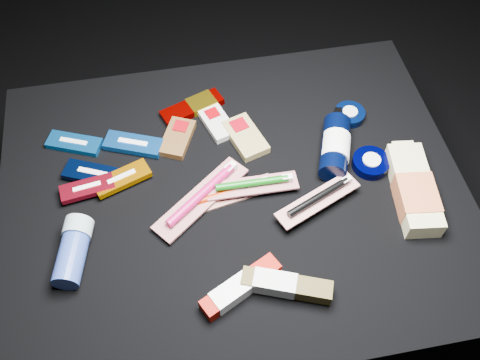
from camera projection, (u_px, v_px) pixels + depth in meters
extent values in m
plane|color=black|center=(235.00, 272.00, 1.46)|extent=(3.00, 3.00, 0.00)
cube|color=black|center=(235.00, 236.00, 1.29)|extent=(0.98, 0.78, 0.40)
cube|color=#0E61B4|center=(74.00, 143.00, 1.19)|extent=(0.13, 0.09, 0.01)
cube|color=silver|center=(74.00, 143.00, 1.19)|extent=(0.06, 0.03, 0.02)
cube|color=blue|center=(133.00, 144.00, 1.19)|extent=(0.14, 0.09, 0.01)
cube|color=silver|center=(133.00, 144.00, 1.19)|extent=(0.07, 0.04, 0.02)
cube|color=black|center=(94.00, 174.00, 1.14)|extent=(0.13, 0.09, 0.01)
cube|color=silver|center=(93.00, 174.00, 1.14)|extent=(0.06, 0.04, 0.02)
cube|color=#D07B01|center=(122.00, 179.00, 1.13)|extent=(0.13, 0.08, 0.01)
cube|color=silver|center=(122.00, 178.00, 1.13)|extent=(0.06, 0.03, 0.02)
cube|color=maroon|center=(88.00, 188.00, 1.11)|extent=(0.12, 0.06, 0.01)
cube|color=white|center=(87.00, 188.00, 1.11)|extent=(0.06, 0.02, 0.01)
cube|color=#543518|center=(177.00, 138.00, 1.20)|extent=(0.10, 0.12, 0.02)
cube|color=maroon|center=(181.00, 128.00, 1.21)|extent=(0.04, 0.04, 0.02)
cube|color=silver|center=(218.00, 123.00, 1.22)|extent=(0.08, 0.11, 0.02)
cube|color=#7B0006|center=(212.00, 115.00, 1.24)|extent=(0.04, 0.04, 0.02)
cube|color=#99874D|center=(245.00, 137.00, 1.20)|extent=(0.10, 0.13, 0.02)
cube|color=maroon|center=(239.00, 127.00, 1.21)|extent=(0.04, 0.04, 0.02)
cube|color=#750100|center=(192.00, 108.00, 1.25)|extent=(0.16, 0.10, 0.02)
cube|color=#A38411|center=(201.00, 103.00, 1.26)|extent=(0.08, 0.07, 0.02)
cylinder|color=black|center=(335.00, 147.00, 1.16)|extent=(0.11, 0.16, 0.06)
cylinder|color=white|center=(335.00, 148.00, 1.15)|extent=(0.08, 0.08, 0.06)
cylinder|color=black|center=(338.00, 118.00, 1.20)|extent=(0.03, 0.03, 0.02)
cube|color=black|center=(338.00, 113.00, 1.22)|extent=(0.02, 0.03, 0.01)
cylinder|color=black|center=(349.00, 115.00, 1.24)|extent=(0.07, 0.07, 0.02)
cylinder|color=beige|center=(349.00, 114.00, 1.24)|extent=(0.03, 0.03, 0.02)
cylinder|color=black|center=(371.00, 163.00, 1.16)|extent=(0.08, 0.08, 0.02)
cylinder|color=silver|center=(371.00, 163.00, 1.15)|extent=(0.04, 0.04, 0.02)
cube|color=beige|center=(413.00, 189.00, 1.10)|extent=(0.10, 0.22, 0.04)
cube|color=#C06539|center=(416.00, 198.00, 1.09)|extent=(0.09, 0.11, 0.05)
cube|color=beige|center=(402.00, 149.00, 1.16)|extent=(0.05, 0.03, 0.03)
cylinder|color=navy|center=(71.00, 260.00, 1.01)|extent=(0.07, 0.11, 0.05)
cylinder|color=#8DA2AB|center=(78.00, 229.00, 1.04)|extent=(0.06, 0.05, 0.06)
cube|color=#B0AAA4|center=(231.00, 194.00, 1.12)|extent=(0.19, 0.08, 0.01)
cylinder|color=#831901|center=(231.00, 192.00, 1.11)|extent=(0.15, 0.04, 0.01)
cube|color=silver|center=(263.00, 181.00, 1.12)|extent=(0.02, 0.02, 0.01)
cube|color=#B5ACA8|center=(201.00, 199.00, 1.10)|extent=(0.22, 0.19, 0.01)
cylinder|color=#9E0F4C|center=(201.00, 195.00, 1.09)|extent=(0.16, 0.13, 0.02)
cube|color=white|center=(230.00, 168.00, 1.13)|extent=(0.03, 0.03, 0.01)
cube|color=#A8A09C|center=(252.00, 186.00, 1.11)|extent=(0.19, 0.05, 0.01)
cylinder|color=#08570B|center=(252.00, 183.00, 1.10)|extent=(0.15, 0.02, 0.02)
cube|color=white|center=(287.00, 178.00, 1.11)|extent=(0.02, 0.01, 0.01)
cube|color=beige|center=(318.00, 200.00, 1.09)|extent=(0.19, 0.12, 0.01)
cylinder|color=black|center=(318.00, 197.00, 1.08)|extent=(0.14, 0.07, 0.02)
cube|color=silver|center=(346.00, 180.00, 1.10)|extent=(0.02, 0.02, 0.01)
cube|color=#920A00|center=(241.00, 287.00, 0.99)|extent=(0.16, 0.11, 0.03)
cube|color=white|center=(231.00, 293.00, 0.98)|extent=(0.09, 0.07, 0.03)
cube|color=#3E3411|center=(286.00, 286.00, 0.98)|extent=(0.17, 0.09, 0.03)
cube|color=beige|center=(275.00, 283.00, 0.98)|extent=(0.09, 0.06, 0.03)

